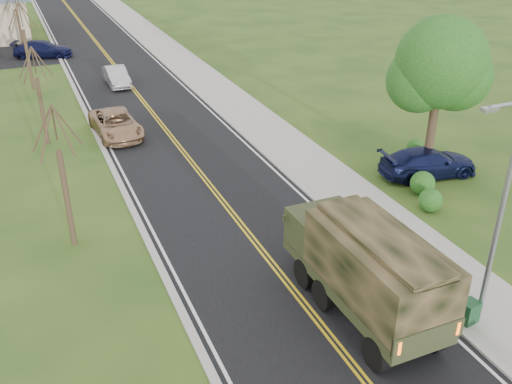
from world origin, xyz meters
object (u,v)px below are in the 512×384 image
sedan_silver (117,76)px  utility_box_near (469,312)px  pickup_navy (428,162)px  suv_champagne (116,124)px  military_truck (366,265)px

sedan_silver → utility_box_near: size_ratio=5.33×
pickup_navy → utility_box_near: (-6.21, -10.09, -0.25)m
sedan_silver → suv_champagne: bearing=-101.4°
suv_champagne → sedan_silver: bearing=75.3°
utility_box_near → pickup_navy: bearing=48.6°
suv_champagne → sedan_silver: size_ratio=1.24×
sedan_silver → utility_box_near: bearing=-81.0°
utility_box_near → suv_champagne: bearing=99.0°
suv_champagne → pickup_navy: pickup_navy is taller
pickup_navy → military_truck: bearing=139.4°
sedan_silver → military_truck: bearing=-85.8°
pickup_navy → utility_box_near: size_ratio=6.42×
military_truck → utility_box_near: military_truck is taller
military_truck → suv_champagne: size_ratio=1.35×
military_truck → utility_box_near: size_ratio=8.90×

